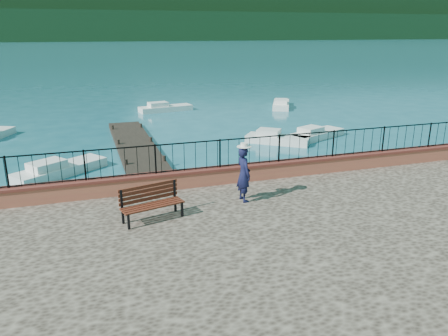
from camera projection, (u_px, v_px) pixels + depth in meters
ground at (270, 264)px, 12.23m from camera, size 2000.00×2000.00×0.00m
parapet at (228, 174)px, 15.13m from camera, size 28.00×0.46×0.58m
railing at (228, 153)px, 14.90m from camera, size 27.00×0.05×0.95m
dock at (140, 155)px, 22.46m from camera, size 2.00×16.00×0.30m
far_forest at (81, 26)px, 281.40m from camera, size 900.00×60.00×18.00m
foothills at (79, 9)px, 331.87m from camera, size 900.00×120.00×44.00m
companion_hill at (251, 36)px, 585.11m from camera, size 448.00×384.00×180.00m
park_bench at (152, 210)px, 12.14m from camera, size 1.83×0.99×0.97m
person at (244, 174)px, 13.33m from camera, size 0.47×0.66×1.72m
hat at (244, 145)px, 13.05m from camera, size 0.44×0.44×0.12m
boat_0 at (60, 166)px, 19.74m from camera, size 4.22×3.53×0.80m
boat_1 at (278, 136)px, 25.28m from camera, size 3.66×3.27×0.80m
boat_2 at (317, 132)px, 26.44m from camera, size 4.15×2.78×0.80m
boat_4 at (166, 106)px, 35.37m from camera, size 4.43×2.00×0.80m
boat_5 at (281, 103)px, 37.19m from camera, size 3.05×4.34×0.80m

